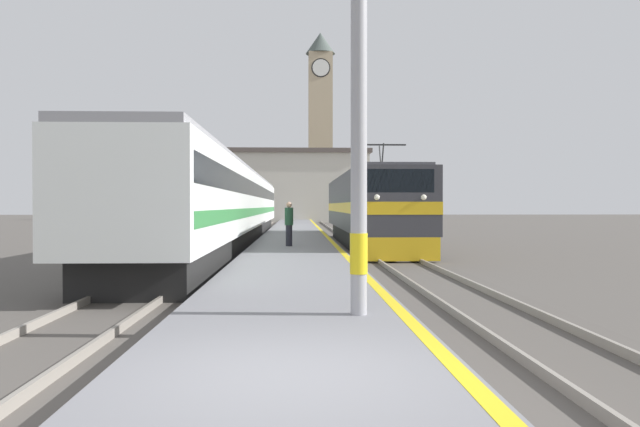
# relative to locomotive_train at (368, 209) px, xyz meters

# --- Properties ---
(ground_plane) EXTENTS (200.00, 200.00, 0.00)m
(ground_plane) POSITION_rel_locomotive_train_xyz_m (-3.58, 5.67, -1.82)
(ground_plane) COLOR #514C47
(platform) EXTENTS (3.60, 140.00, 0.38)m
(platform) POSITION_rel_locomotive_train_xyz_m (-3.58, 0.67, -1.63)
(platform) COLOR slate
(platform) RESTS_ON ground
(rail_track_near) EXTENTS (2.83, 140.00, 0.16)m
(rail_track_near) POSITION_rel_locomotive_train_xyz_m (0.00, 0.67, -1.79)
(rail_track_near) COLOR #514C47
(rail_track_near) RESTS_ON ground
(rail_track_far) EXTENTS (2.83, 140.00, 0.16)m
(rail_track_far) POSITION_rel_locomotive_train_xyz_m (-6.95, 0.67, -1.79)
(rail_track_far) COLOR #514C47
(rail_track_far) RESTS_ON ground
(locomotive_train) EXTENTS (2.92, 18.87, 4.52)m
(locomotive_train) POSITION_rel_locomotive_train_xyz_m (0.00, 0.00, 0.00)
(locomotive_train) COLOR black
(locomotive_train) RESTS_ON ground
(passenger_train) EXTENTS (2.92, 43.56, 3.73)m
(passenger_train) POSITION_rel_locomotive_train_xyz_m (-6.95, 3.22, 0.20)
(passenger_train) COLOR black
(passenger_train) RESTS_ON ground
(catenary_mast) EXTENTS (2.89, 0.26, 8.76)m
(catenary_mast) POSITION_rel_locomotive_train_xyz_m (-2.48, -21.16, 2.97)
(catenary_mast) COLOR #9E9EA3
(catenary_mast) RESTS_ON platform
(person_on_platform) EXTENTS (0.34, 0.34, 1.75)m
(person_on_platform) POSITION_rel_locomotive_train_xyz_m (-3.81, -5.58, -0.52)
(person_on_platform) COLOR #23232D
(person_on_platform) RESTS_ON platform
(clock_tower) EXTENTS (4.02, 4.02, 25.68)m
(clock_tower) POSITION_rel_locomotive_train_xyz_m (-0.24, 55.25, 11.72)
(clock_tower) COLOR tan
(clock_tower) RESTS_ON ground
(station_building) EXTENTS (20.17, 8.22, 8.60)m
(station_building) POSITION_rel_locomotive_train_xyz_m (-4.89, 44.92, 2.51)
(station_building) COLOR beige
(station_building) RESTS_ON ground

